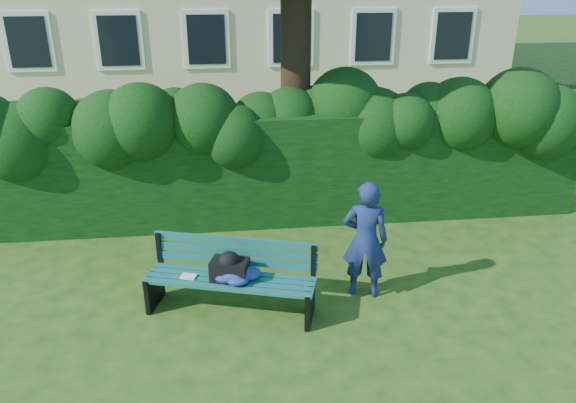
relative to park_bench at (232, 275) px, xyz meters
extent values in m
plane|color=#1D4815|center=(0.82, 0.53, -0.51)|extent=(80.00, 80.00, 0.00)
cube|color=white|center=(-5.18, 10.51, 1.49)|extent=(1.30, 0.08, 1.60)
cube|color=black|center=(-5.18, 10.47, 1.49)|extent=(1.05, 0.04, 1.35)
cube|color=white|center=(-2.78, 10.51, 1.49)|extent=(1.30, 0.08, 1.60)
cube|color=black|center=(-2.78, 10.47, 1.49)|extent=(1.05, 0.04, 1.35)
cube|color=white|center=(-0.38, 10.51, 1.49)|extent=(1.30, 0.08, 1.60)
cube|color=black|center=(-0.38, 10.47, 1.49)|extent=(1.05, 0.04, 1.35)
cube|color=white|center=(2.02, 10.51, 1.49)|extent=(1.30, 0.08, 1.60)
cube|color=black|center=(2.02, 10.47, 1.49)|extent=(1.05, 0.04, 1.35)
cube|color=white|center=(4.42, 10.51, 1.49)|extent=(1.30, 0.08, 1.60)
cube|color=black|center=(4.42, 10.47, 1.49)|extent=(1.05, 0.04, 1.35)
cube|color=white|center=(6.82, 10.51, 1.49)|extent=(1.30, 0.08, 1.60)
cube|color=black|center=(6.82, 10.47, 1.49)|extent=(1.05, 0.04, 1.35)
cube|color=black|center=(0.82, 2.73, 0.39)|extent=(10.00, 1.00, 1.80)
cylinder|color=black|center=(1.18, 3.14, 2.25)|extent=(0.49, 0.49, 5.51)
cube|color=#0F4D40|center=(-0.08, -0.21, -0.06)|extent=(2.00, 0.69, 0.04)
cube|color=#0F4D40|center=(-0.05, -0.09, -0.06)|extent=(2.00, 0.69, 0.04)
cube|color=#0F4D40|center=(-0.01, 0.02, -0.06)|extent=(2.00, 0.69, 0.04)
cube|color=#0F4D40|center=(0.02, 0.14, -0.06)|extent=(2.00, 0.69, 0.04)
cube|color=#0F4D40|center=(0.05, 0.21, 0.07)|extent=(1.99, 0.63, 0.10)
cube|color=#0F4D40|center=(0.05, 0.22, 0.20)|extent=(1.99, 0.63, 0.10)
cube|color=#0F4D40|center=(0.05, 0.23, 0.33)|extent=(1.99, 0.63, 0.10)
cube|color=black|center=(-0.97, 0.25, -0.29)|extent=(0.20, 0.50, 0.44)
cube|color=black|center=(-0.89, 0.50, 0.14)|extent=(0.07, 0.07, 0.45)
cube|color=black|center=(-0.98, 0.20, -0.07)|extent=(0.18, 0.42, 0.05)
cube|color=black|center=(0.91, -0.32, -0.29)|extent=(0.20, 0.50, 0.44)
cube|color=black|center=(0.99, -0.07, 0.14)|extent=(0.07, 0.07, 0.45)
cube|color=black|center=(0.90, -0.37, -0.07)|extent=(0.18, 0.42, 0.05)
cube|color=white|center=(-0.52, 0.06, -0.03)|extent=(0.21, 0.18, 0.02)
cube|color=black|center=(-0.02, -0.04, 0.09)|extent=(0.50, 0.39, 0.25)
imported|color=navy|center=(1.68, 0.18, 0.28)|extent=(0.65, 0.51, 1.57)
camera|label=1|loc=(-0.02, -5.93, 3.47)|focal=35.00mm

